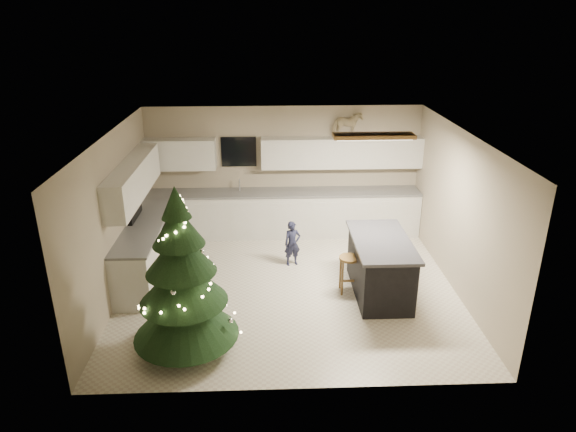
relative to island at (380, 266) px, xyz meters
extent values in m
plane|color=beige|center=(-1.47, 0.23, -0.48)|extent=(5.50, 5.50, 0.00)
cube|color=tan|center=(-1.47, 2.73, 0.82)|extent=(5.50, 0.02, 2.60)
cube|color=tan|center=(-1.47, -2.27, 0.82)|extent=(5.50, 0.02, 2.60)
cube|color=tan|center=(-4.22, 0.23, 0.82)|extent=(0.02, 5.00, 2.60)
cube|color=tan|center=(1.28, 0.23, 0.82)|extent=(0.02, 5.00, 2.60)
cube|color=silver|center=(-1.47, 0.23, 2.12)|extent=(5.50, 5.00, 0.02)
cube|color=olive|center=(-0.17, 0.33, 2.07)|extent=(1.25, 0.32, 0.06)
cube|color=white|center=(-0.17, 0.33, 2.04)|extent=(1.15, 0.24, 0.02)
cube|color=silver|center=(-1.47, 2.43, -0.03)|extent=(5.48, 0.60, 0.90)
cube|color=silver|center=(-3.92, 0.83, -0.03)|extent=(0.60, 2.60, 0.90)
cube|color=slate|center=(-1.47, 2.42, 0.44)|extent=(5.48, 0.62, 0.04)
cube|color=slate|center=(-3.91, 0.83, 0.44)|extent=(0.62, 2.60, 0.04)
cube|color=silver|center=(-3.52, 2.55, 1.22)|extent=(1.40, 0.35, 0.60)
cube|color=silver|center=(-0.32, 2.55, 1.22)|extent=(3.20, 0.35, 0.60)
cube|color=silver|center=(-4.04, 0.95, 1.22)|extent=(0.35, 2.60, 0.60)
cube|color=black|center=(-2.37, 2.70, 1.22)|extent=(0.70, 0.04, 0.60)
cube|color=#99999E|center=(-2.37, 2.43, 0.42)|extent=(0.55, 0.40, 0.06)
cylinder|color=#99999E|center=(-2.37, 2.53, 0.58)|extent=(0.03, 0.03, 0.24)
cube|color=black|center=(-3.90, 1.13, -0.03)|extent=(0.64, 0.75, 0.90)
cube|color=black|center=(-4.15, 1.13, 0.57)|extent=(0.10, 0.75, 0.30)
cube|color=black|center=(0.00, 0.00, -0.03)|extent=(0.80, 1.60, 0.90)
cube|color=black|center=(0.00, 0.00, 0.45)|extent=(0.90, 1.70, 0.05)
cylinder|color=olive|center=(-0.50, 0.05, 0.13)|extent=(0.33, 0.33, 0.04)
cylinder|color=olive|center=(-0.61, -0.07, -0.18)|extent=(0.04, 0.04, 0.59)
cylinder|color=olive|center=(-0.38, -0.07, -0.18)|extent=(0.04, 0.04, 0.59)
cylinder|color=olive|center=(-0.61, 0.17, -0.18)|extent=(0.04, 0.04, 0.59)
cylinder|color=olive|center=(-0.38, 0.17, -0.18)|extent=(0.04, 0.04, 0.59)
cube|color=olive|center=(-0.50, 0.05, -0.29)|extent=(0.25, 0.03, 0.03)
cylinder|color=#3F2816|center=(-2.93, -1.37, -0.32)|extent=(0.13, 0.13, 0.31)
cone|color=black|center=(-2.93, -1.37, 0.10)|extent=(1.42, 1.42, 0.73)
cone|color=black|center=(-2.93, -1.37, 0.57)|extent=(1.17, 1.17, 0.63)
cone|color=black|center=(-2.93, -1.37, 0.99)|extent=(0.92, 0.92, 0.58)
cone|color=black|center=(-2.93, -1.37, 1.35)|extent=(0.67, 0.67, 0.52)
cone|color=black|center=(-2.93, -1.37, 1.67)|extent=(0.38, 0.38, 0.42)
sphere|color=#FFD88C|center=(-2.19, -1.37, -0.22)|extent=(0.04, 0.04, 0.04)
sphere|color=#FFD88C|center=(-2.25, -1.14, -0.17)|extent=(0.04, 0.04, 0.04)
sphere|color=#FFD88C|center=(-2.38, -0.94, -0.12)|extent=(0.04, 0.04, 0.04)
sphere|color=#FFD88C|center=(-2.56, -0.79, -0.08)|extent=(0.04, 0.04, 0.04)
sphere|color=#FFD88C|center=(-2.77, -0.72, -0.03)|extent=(0.04, 0.04, 0.04)
sphere|color=#FFD88C|center=(-3.00, -0.72, 0.02)|extent=(0.04, 0.04, 0.04)
sphere|color=#FFD88C|center=(-3.20, -0.79, 0.07)|extent=(0.04, 0.04, 0.04)
sphere|color=#FFD88C|center=(-3.37, -0.92, 0.11)|extent=(0.04, 0.04, 0.04)
sphere|color=#FFD88C|center=(-3.48, -1.09, 0.16)|extent=(0.04, 0.04, 0.04)
sphere|color=#FFD88C|center=(-3.52, -1.29, 0.21)|extent=(0.04, 0.04, 0.04)
sphere|color=#FFD88C|center=(-3.50, -1.48, 0.26)|extent=(0.04, 0.04, 0.04)
sphere|color=#FFD88C|center=(-3.42, -1.66, 0.30)|extent=(0.04, 0.04, 0.04)
sphere|color=#FFD88C|center=(-3.29, -1.79, 0.35)|extent=(0.04, 0.04, 0.04)
sphere|color=#FFD88C|center=(-3.13, -1.87, 0.40)|extent=(0.04, 0.04, 0.04)
sphere|color=#FFD88C|center=(-2.96, -1.89, 0.44)|extent=(0.04, 0.04, 0.04)
sphere|color=#FFD88C|center=(-2.79, -1.85, 0.49)|extent=(0.04, 0.04, 0.04)
sphere|color=#FFD88C|center=(-2.65, -1.76, 0.54)|extent=(0.04, 0.04, 0.04)
sphere|color=#FFD88C|center=(-2.56, -1.64, 0.59)|extent=(0.04, 0.04, 0.04)
sphere|color=#FFD88C|center=(-2.50, -1.50, 0.63)|extent=(0.04, 0.04, 0.04)
sphere|color=#FFD88C|center=(-2.50, -1.35, 0.68)|extent=(0.04, 0.04, 0.04)
sphere|color=#FFD88C|center=(-2.55, -1.22, 0.73)|extent=(0.04, 0.04, 0.04)
sphere|color=#FFD88C|center=(-2.63, -1.11, 0.78)|extent=(0.04, 0.04, 0.04)
sphere|color=#FFD88C|center=(-2.74, -1.04, 0.82)|extent=(0.04, 0.04, 0.04)
sphere|color=#FFD88C|center=(-2.87, -1.02, 0.87)|extent=(0.04, 0.04, 0.04)
sphere|color=#FFD88C|center=(-2.98, -1.03, 0.92)|extent=(0.04, 0.04, 0.04)
sphere|color=#FFD88C|center=(-3.09, -1.08, 0.97)|extent=(0.04, 0.04, 0.04)
sphere|color=#FFD88C|center=(-3.16, -1.16, 1.01)|extent=(0.04, 0.04, 0.04)
sphere|color=#FFD88C|center=(-3.21, -1.25, 1.06)|extent=(0.04, 0.04, 0.04)
sphere|color=#FFD88C|center=(-3.21, -1.35, 1.11)|extent=(0.04, 0.04, 0.04)
sphere|color=#FFD88C|center=(-3.19, -1.44, 1.15)|extent=(0.04, 0.04, 0.04)
sphere|color=#FFD88C|center=(-3.14, -1.51, 1.20)|extent=(0.04, 0.04, 0.04)
sphere|color=#FFD88C|center=(-3.08, -1.56, 1.25)|extent=(0.04, 0.04, 0.04)
sphere|color=#FFD88C|center=(-3.00, -1.58, 1.30)|extent=(0.04, 0.04, 0.04)
sphere|color=#FFD88C|center=(-2.93, -1.57, 1.34)|extent=(0.04, 0.04, 0.04)
sphere|color=#FFD88C|center=(-2.87, -1.55, 1.39)|extent=(0.04, 0.04, 0.04)
sphere|color=#FFD88C|center=(-2.83, -1.51, 1.44)|extent=(0.04, 0.04, 0.04)
sphere|color=#FFD88C|center=(-2.81, -1.46, 1.49)|extent=(0.04, 0.04, 0.04)
sphere|color=#FFD88C|center=(-2.80, -1.41, 1.53)|extent=(0.04, 0.04, 0.04)
sphere|color=#FFD88C|center=(-2.82, -1.36, 1.58)|extent=(0.04, 0.04, 0.04)
sphere|color=#FFD88C|center=(-2.84, -1.33, 1.63)|extent=(0.04, 0.04, 0.04)
sphere|color=#FFD88C|center=(-2.87, -1.32, 1.68)|extent=(0.04, 0.04, 0.04)
sphere|color=#FFD88C|center=(-2.90, -1.31, 1.72)|extent=(0.04, 0.04, 0.04)
sphere|color=silver|center=(-2.32, -1.37, -0.01)|extent=(0.07, 0.07, 0.07)
sphere|color=silver|center=(-3.23, -0.97, 0.31)|extent=(0.07, 0.07, 0.07)
sphere|color=silver|center=(-3.05, -1.75, 0.62)|extent=(0.07, 0.07, 0.07)
sphere|color=silver|center=(-2.67, -1.29, 0.93)|extent=(0.07, 0.07, 0.07)
sphere|color=silver|center=(-3.07, -1.28, 1.25)|extent=(0.07, 0.07, 0.07)
sphere|color=silver|center=(-2.93, -1.43, 1.56)|extent=(0.07, 0.07, 0.07)
imported|color=#1D203D|center=(-1.37, 1.06, -0.06)|extent=(0.35, 0.27, 0.83)
cube|color=olive|center=(-0.23, 2.52, 1.53)|extent=(0.23, 0.02, 0.02)
cube|color=olive|center=(-0.23, 2.59, 1.53)|extent=(0.23, 0.02, 0.02)
imported|color=beige|center=(-0.23, 2.55, 1.78)|extent=(0.61, 0.38, 0.48)
camera|label=1|loc=(-1.79, -7.33, 3.86)|focal=32.00mm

